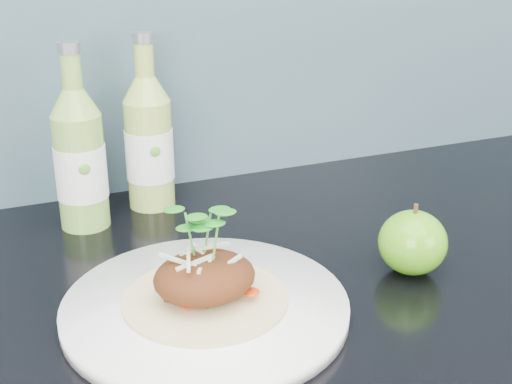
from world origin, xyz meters
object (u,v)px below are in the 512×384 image
cider_bottle_right (149,143)px  green_apple (413,242)px  cider_bottle_left (80,159)px  dinner_plate (206,308)px

cider_bottle_right → green_apple: bearing=-74.7°
green_apple → cider_bottle_right: 0.38m
green_apple → cider_bottle_left: (-0.32, 0.27, 0.05)m
dinner_plate → cider_bottle_right: bearing=85.8°
green_apple → cider_bottle_right: (-0.22, 0.30, 0.05)m
cider_bottle_left → cider_bottle_right: 0.10m
dinner_plate → cider_bottle_left: (-0.07, 0.27, 0.08)m
dinner_plate → cider_bottle_right: 0.31m
cider_bottle_left → dinner_plate: bearing=-91.4°
dinner_plate → cider_bottle_right: cider_bottle_right is taller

